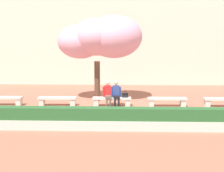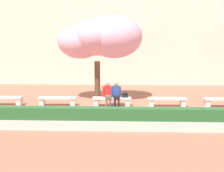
{
  "view_description": "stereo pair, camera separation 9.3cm",
  "coord_description": "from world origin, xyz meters",
  "px_view_note": "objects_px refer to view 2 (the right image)",
  "views": [
    {
      "loc": [
        0.42,
        -12.95,
        2.92
      ],
      "look_at": [
        0.0,
        0.2,
        1.0
      ],
      "focal_mm": 42.0,
      "sensor_mm": 36.0,
      "label": 1
    },
    {
      "loc": [
        0.51,
        -12.95,
        2.92
      ],
      "look_at": [
        0.0,
        0.2,
        1.0
      ],
      "focal_mm": 42.0,
      "sensor_mm": 36.0,
      "label": 2
    }
  ],
  "objects_px": {
    "stone_bench_east_end": "(223,101)",
    "cherry_tree_main": "(100,38)",
    "person_seated_left": "(108,93)",
    "stone_bench_center": "(112,100)",
    "stone_bench_near_east": "(167,101)",
    "stone_bench_near_west": "(57,100)",
    "person_seated_right": "(116,93)",
    "stone_bench_west_end": "(4,99)",
    "handbag": "(125,95)"
  },
  "relations": [
    {
      "from": "stone_bench_west_end",
      "to": "stone_bench_center",
      "type": "xyz_separation_m",
      "value": [
        5.55,
        0.0,
        0.0
      ]
    },
    {
      "from": "person_seated_right",
      "to": "cherry_tree_main",
      "type": "height_order",
      "value": "cherry_tree_main"
    },
    {
      "from": "stone_bench_center",
      "to": "stone_bench_near_east",
      "type": "xyz_separation_m",
      "value": [
        2.77,
        0.0,
        0.0
      ]
    },
    {
      "from": "stone_bench_west_end",
      "to": "handbag",
      "type": "xyz_separation_m",
      "value": [
        6.21,
        0.01,
        0.27
      ]
    },
    {
      "from": "handbag",
      "to": "stone_bench_west_end",
      "type": "bearing_deg",
      "value": -179.94
    },
    {
      "from": "stone_bench_near_west",
      "to": "stone_bench_near_east",
      "type": "relative_size",
      "value": 1.0
    },
    {
      "from": "person_seated_left",
      "to": "person_seated_right",
      "type": "height_order",
      "value": "same"
    },
    {
      "from": "stone_bench_near_east",
      "to": "cherry_tree_main",
      "type": "distance_m",
      "value": 4.86
    },
    {
      "from": "stone_bench_near_west",
      "to": "cherry_tree_main",
      "type": "xyz_separation_m",
      "value": [
        2.09,
        1.39,
        3.13
      ]
    },
    {
      "from": "stone_bench_near_east",
      "to": "stone_bench_east_end",
      "type": "relative_size",
      "value": 1.0
    },
    {
      "from": "stone_bench_east_end",
      "to": "person_seated_left",
      "type": "bearing_deg",
      "value": -179.47
    },
    {
      "from": "person_seated_left",
      "to": "cherry_tree_main",
      "type": "distance_m",
      "value": 3.13
    },
    {
      "from": "person_seated_left",
      "to": "stone_bench_near_west",
      "type": "bearing_deg",
      "value": 178.82
    },
    {
      "from": "stone_bench_near_east",
      "to": "person_seated_left",
      "type": "bearing_deg",
      "value": -178.98
    },
    {
      "from": "person_seated_left",
      "to": "person_seated_right",
      "type": "relative_size",
      "value": 1.0
    },
    {
      "from": "stone_bench_center",
      "to": "stone_bench_east_end",
      "type": "relative_size",
      "value": 1.0
    },
    {
      "from": "stone_bench_near_west",
      "to": "person_seated_right",
      "type": "xyz_separation_m",
      "value": [
        2.99,
        -0.05,
        0.39
      ]
    },
    {
      "from": "stone_bench_near_east",
      "to": "stone_bench_center",
      "type": "bearing_deg",
      "value": 180.0
    },
    {
      "from": "stone_bench_near_west",
      "to": "stone_bench_center",
      "type": "xyz_separation_m",
      "value": [
        2.77,
        0.0,
        0.0
      ]
    },
    {
      "from": "stone_bench_near_east",
      "to": "cherry_tree_main",
      "type": "bearing_deg",
      "value": 158.08
    },
    {
      "from": "stone_bench_east_end",
      "to": "handbag",
      "type": "height_order",
      "value": "handbag"
    },
    {
      "from": "stone_bench_center",
      "to": "handbag",
      "type": "relative_size",
      "value": 5.7
    },
    {
      "from": "stone_bench_near_west",
      "to": "stone_bench_east_end",
      "type": "height_order",
      "value": "same"
    },
    {
      "from": "stone_bench_near_east",
      "to": "cherry_tree_main",
      "type": "xyz_separation_m",
      "value": [
        -3.46,
        1.39,
        3.13
      ]
    },
    {
      "from": "stone_bench_east_end",
      "to": "person_seated_right",
      "type": "relative_size",
      "value": 1.5
    },
    {
      "from": "stone_bench_east_end",
      "to": "person_seated_right",
      "type": "bearing_deg",
      "value": -179.43
    },
    {
      "from": "stone_bench_east_end",
      "to": "cherry_tree_main",
      "type": "bearing_deg",
      "value": 167.42
    },
    {
      "from": "stone_bench_near_west",
      "to": "handbag",
      "type": "relative_size",
      "value": 5.7
    },
    {
      "from": "cherry_tree_main",
      "to": "stone_bench_near_west",
      "type": "bearing_deg",
      "value": -146.4
    },
    {
      "from": "stone_bench_center",
      "to": "cherry_tree_main",
      "type": "relative_size",
      "value": 0.42
    },
    {
      "from": "stone_bench_center",
      "to": "stone_bench_east_end",
      "type": "bearing_deg",
      "value": 0.0
    },
    {
      "from": "stone_bench_center",
      "to": "person_seated_left",
      "type": "relative_size",
      "value": 1.5
    },
    {
      "from": "stone_bench_west_end",
      "to": "handbag",
      "type": "relative_size",
      "value": 5.7
    },
    {
      "from": "stone_bench_east_end",
      "to": "handbag",
      "type": "relative_size",
      "value": 5.7
    },
    {
      "from": "person_seated_left",
      "to": "cherry_tree_main",
      "type": "xyz_separation_m",
      "value": [
        -0.48,
        1.44,
        2.74
      ]
    },
    {
      "from": "person_seated_left",
      "to": "cherry_tree_main",
      "type": "relative_size",
      "value": 0.28
    },
    {
      "from": "stone_bench_near_west",
      "to": "handbag",
      "type": "xyz_separation_m",
      "value": [
        3.44,
        0.01,
        0.27
      ]
    },
    {
      "from": "stone_bench_near_east",
      "to": "person_seated_left",
      "type": "distance_m",
      "value": 3.0
    },
    {
      "from": "stone_bench_near_west",
      "to": "stone_bench_east_end",
      "type": "relative_size",
      "value": 1.0
    },
    {
      "from": "stone_bench_east_end",
      "to": "person_seated_left",
      "type": "height_order",
      "value": "person_seated_left"
    },
    {
      "from": "stone_bench_center",
      "to": "stone_bench_near_west",
      "type": "bearing_deg",
      "value": 180.0
    },
    {
      "from": "stone_bench_west_end",
      "to": "stone_bench_center",
      "type": "height_order",
      "value": "same"
    },
    {
      "from": "cherry_tree_main",
      "to": "stone_bench_center",
      "type": "bearing_deg",
      "value": -63.9
    },
    {
      "from": "person_seated_left",
      "to": "person_seated_right",
      "type": "xyz_separation_m",
      "value": [
        0.42,
        -0.0,
        0.0
      ]
    },
    {
      "from": "stone_bench_near_west",
      "to": "person_seated_right",
      "type": "bearing_deg",
      "value": -1.02
    },
    {
      "from": "person_seated_left",
      "to": "person_seated_right",
      "type": "bearing_deg",
      "value": -0.03
    },
    {
      "from": "stone_bench_center",
      "to": "stone_bench_east_end",
      "type": "xyz_separation_m",
      "value": [
        5.55,
        0.0,
        0.0
      ]
    },
    {
      "from": "stone_bench_center",
      "to": "stone_bench_west_end",
      "type": "bearing_deg",
      "value": 180.0
    },
    {
      "from": "stone_bench_east_end",
      "to": "cherry_tree_main",
      "type": "relative_size",
      "value": 0.42
    },
    {
      "from": "stone_bench_east_end",
      "to": "person_seated_right",
      "type": "distance_m",
      "value": 5.34
    }
  ]
}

